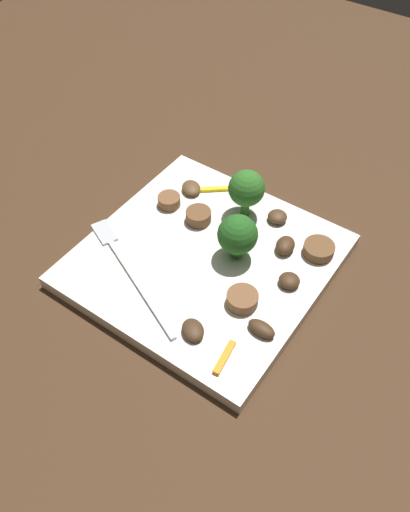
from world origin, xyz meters
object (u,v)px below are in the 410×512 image
(sausage_slice_1, at_px, (319,249))
(mushroom_4, at_px, (193,330))
(mushroom_1, at_px, (277,217))
(broccoli_floret_0, at_px, (246,189))
(mushroom_5, at_px, (262,329))
(sausage_slice_0, at_px, (242,299))
(plate, at_px, (205,261))
(mushroom_0, at_px, (289,281))
(pepper_strip_2, at_px, (221,189))
(pepper_strip_1, at_px, (224,357))
(fork, at_px, (127,267))
(broccoli_floret_1, at_px, (238,235))
(mushroom_2, at_px, (191,188))
(sausage_slice_2, at_px, (169,201))
(mushroom_3, at_px, (285,245))
(sausage_slice_3, at_px, (198,216))

(sausage_slice_1, relative_size, mushroom_4, 1.25)
(mushroom_1, height_order, mushroom_4, mushroom_1)
(broccoli_floret_0, bearing_deg, sausage_slice_1, 176.27)
(mushroom_5, bearing_deg, sausage_slice_0, -28.48)
(plate, xyz_separation_m, broccoli_floret_0, (0.00, -0.08, 0.05))
(sausage_slice_1, relative_size, mushroom_0, 1.53)
(sausage_slice_0, relative_size, pepper_strip_2, 0.57)
(mushroom_4, relative_size, pepper_strip_2, 0.48)
(pepper_strip_1, bearing_deg, plate, -46.87)
(fork, height_order, broccoli_floret_1, broccoli_floret_1)
(broccoli_floret_1, xyz_separation_m, mushroom_4, (-0.02, 0.11, -0.03))
(mushroom_2, relative_size, mushroom_5, 0.94)
(plate, distance_m, broccoli_floret_0, 0.09)
(mushroom_5, xyz_separation_m, pepper_strip_2, (0.14, -0.15, -0.00))
(sausage_slice_2, xyz_separation_m, mushroom_5, (-0.18, 0.09, -0.00))
(plate, relative_size, mushroom_2, 9.21)
(mushroom_3, height_order, pepper_strip_2, mushroom_3)
(mushroom_3, bearing_deg, sausage_slice_3, 9.74)
(broccoli_floret_0, xyz_separation_m, mushroom_3, (-0.07, 0.02, -0.03))
(sausage_slice_3, bearing_deg, broccoli_floret_0, -132.30)
(sausage_slice_3, bearing_deg, broccoli_floret_1, 162.61)
(sausage_slice_0, height_order, sausage_slice_3, same)
(sausage_slice_1, bearing_deg, mushroom_4, 72.34)
(mushroom_4, bearing_deg, sausage_slice_0, -109.18)
(sausage_slice_0, height_order, pepper_strip_1, sausage_slice_0)
(sausage_slice_3, height_order, pepper_strip_1, sausage_slice_3)
(fork, bearing_deg, mushroom_5, -151.15)
(broccoli_floret_0, xyz_separation_m, mushroom_0, (-0.09, 0.06, -0.03))
(mushroom_3, relative_size, mushroom_4, 1.00)
(fork, relative_size, mushroom_1, 7.63)
(broccoli_floret_1, distance_m, pepper_strip_1, 0.13)
(mushroom_1, bearing_deg, mushroom_3, 130.64)
(plate, height_order, mushroom_4, mushroom_4)
(mushroom_1, bearing_deg, mushroom_5, 114.34)
(mushroom_5, height_order, pepper_strip_2, mushroom_5)
(mushroom_1, height_order, mushroom_2, mushroom_1)
(mushroom_4, height_order, pepper_strip_1, mushroom_4)
(mushroom_2, bearing_deg, mushroom_5, 144.41)
(plate, xyz_separation_m, pepper_strip_1, (-0.09, 0.09, 0.01))
(mushroom_1, distance_m, mushroom_2, 0.11)
(mushroom_4, xyz_separation_m, pepper_strip_1, (-0.04, 0.01, -0.00))
(sausage_slice_2, bearing_deg, pepper_strip_1, 141.22)
(mushroom_1, relative_size, pepper_strip_1, 0.59)
(plate, xyz_separation_m, sausage_slice_2, (0.08, -0.04, 0.01))
(fork, relative_size, pepper_strip_1, 4.53)
(sausage_slice_1, relative_size, mushroom_2, 1.24)
(fork, relative_size, mushroom_0, 7.70)
(sausage_slice_1, bearing_deg, broccoli_floret_0, -3.73)
(broccoli_floret_0, height_order, sausage_slice_2, broccoli_floret_0)
(sausage_slice_0, xyz_separation_m, sausage_slice_2, (0.15, -0.07, -0.00))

